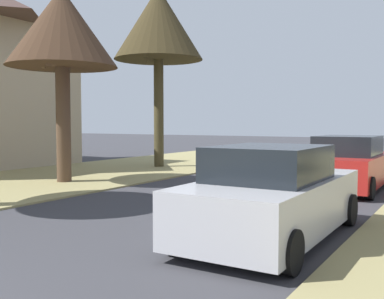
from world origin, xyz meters
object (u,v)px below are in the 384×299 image
street_tree_left_mid_b (62,30)px  parked_sedan_red (349,165)px  parked_sedan_silver (273,196)px  street_tree_left_far (158,25)px

street_tree_left_mid_b → parked_sedan_red: street_tree_left_mid_b is taller
street_tree_left_mid_b → parked_sedan_red: bearing=22.3°
parked_sedan_silver → parked_sedan_red: (-0.18, 6.50, 0.00)m
street_tree_left_mid_b → street_tree_left_far: bearing=93.3°
street_tree_left_far → parked_sedan_silver: size_ratio=1.75×
parked_sedan_red → parked_sedan_silver: bearing=-88.4°
street_tree_left_mid_b → parked_sedan_silver: 9.88m
parked_sedan_silver → street_tree_left_mid_b: bearing=159.5°
parked_sedan_silver → parked_sedan_red: 6.50m
street_tree_left_far → parked_sedan_red: size_ratio=1.75×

